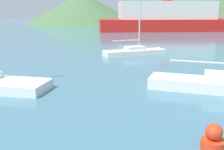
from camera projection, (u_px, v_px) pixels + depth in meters
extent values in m
cylinder|color=#BCBCC1|center=(205.00, 62.00, 14.54)|extent=(3.38, 1.53, 0.10)
cube|color=white|center=(135.00, 52.00, 25.82)|extent=(6.01, 3.13, 0.47)
cube|color=white|center=(135.00, 48.00, 25.73)|extent=(1.98, 1.55, 0.33)
cylinder|color=#BCBCC1|center=(126.00, 40.00, 25.25)|extent=(2.53, 0.82, 0.10)
cube|color=red|center=(166.00, 25.00, 53.08)|extent=(24.98, 7.38, 2.17)
cube|color=silver|center=(166.00, 10.00, 52.45)|extent=(17.49, 6.25, 3.23)
cylinder|color=red|center=(213.00, 145.00, 8.57)|extent=(0.74, 0.74, 0.33)
sphere|color=red|center=(214.00, 132.00, 8.47)|extent=(0.52, 0.52, 0.52)
cone|color=#476B42|center=(82.00, 8.00, 78.85)|extent=(31.34, 31.34, 8.36)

